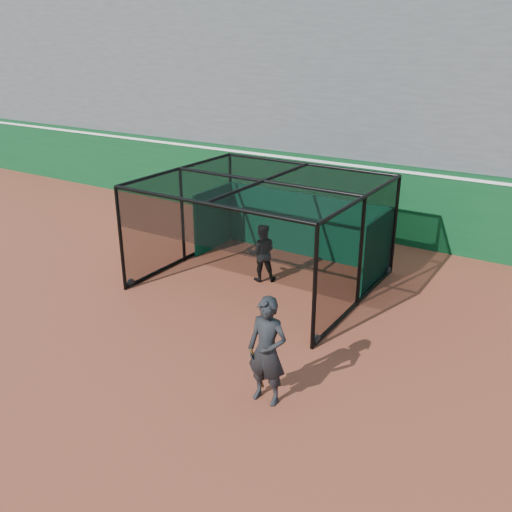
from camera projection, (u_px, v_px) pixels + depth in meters
The scene contains 6 objects.
ground at pixel (181, 338), 11.83m from camera, with size 120.00×120.00×0.00m, color brown.
outfield_wall at pixel (344, 195), 18.02m from camera, with size 50.00×0.50×2.50m.
grandstand at pixel (391, 87), 19.80m from camera, with size 50.00×7.85×8.95m.
batting_cage at pixel (263, 232), 14.17m from camera, with size 5.54×4.91×2.75m.
batter at pixel (262, 253), 14.42m from camera, with size 0.77×0.60×1.58m, color black.
on_deck_player at pixel (267, 351), 9.41m from camera, with size 0.76×0.52×2.02m.
Camera 1 is at (6.94, -7.83, 6.02)m, focal length 38.00 mm.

